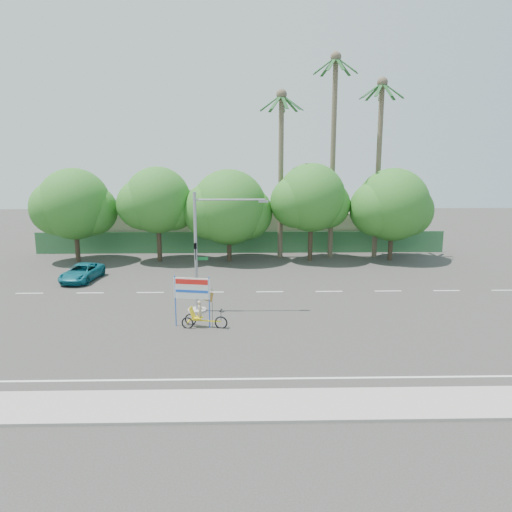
{
  "coord_description": "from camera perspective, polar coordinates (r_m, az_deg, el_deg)",
  "views": [
    {
      "loc": [
        0.31,
        -24.28,
        9.09
      ],
      "look_at": [
        0.95,
        2.96,
        3.5
      ],
      "focal_mm": 35.0,
      "sensor_mm": 36.0,
      "label": 1
    }
  ],
  "objects": [
    {
      "name": "palm_short",
      "position": [
        43.89,
        2.87,
        11.29
      ],
      "size": [
        3.73,
        3.79,
        14.45
      ],
      "color": "#70604C",
      "rests_on": "ground"
    },
    {
      "name": "palm_mid",
      "position": [
        45.31,
        13.89,
        11.66
      ],
      "size": [
        3.73,
        3.79,
        15.45
      ],
      "color": "#70604C",
      "rests_on": "ground"
    },
    {
      "name": "tree_far_left",
      "position": [
        44.86,
        -20.1,
        5.36
      ],
      "size": [
        7.14,
        6.0,
        7.96
      ],
      "color": "#473828",
      "rests_on": "ground"
    },
    {
      "name": "traffic_signal",
      "position": [
        29.03,
        -6.27,
        -0.75
      ],
      "size": [
        4.72,
        1.1,
        7.0
      ],
      "color": "gray",
      "rests_on": "ground"
    },
    {
      "name": "fence",
      "position": [
        46.49,
        -1.71,
        1.57
      ],
      "size": [
        38.0,
        0.08,
        2.0
      ],
      "primitive_type": "cube",
      "color": "#336B3D",
      "rests_on": "ground"
    },
    {
      "name": "tree_right",
      "position": [
        42.83,
        6.26,
        6.37
      ],
      "size": [
        6.9,
        5.8,
        8.36
      ],
      "color": "#473828",
      "rests_on": "ground"
    },
    {
      "name": "sidewalk_near",
      "position": [
        19.06,
        -2.22,
        -16.7
      ],
      "size": [
        50.0,
        2.4,
        0.12
      ],
      "primitive_type": "cube",
      "color": "gray",
      "rests_on": "ground"
    },
    {
      "name": "tree_left",
      "position": [
        43.1,
        -11.23,
        6.01
      ],
      "size": [
        6.66,
        5.6,
        8.07
      ],
      "color": "#473828",
      "rests_on": "ground"
    },
    {
      "name": "building_left",
      "position": [
        51.81,
        -12.84,
        3.44
      ],
      "size": [
        12.0,
        8.0,
        4.0
      ],
      "primitive_type": "cube",
      "color": "beige",
      "rests_on": "ground"
    },
    {
      "name": "trike_billboard",
      "position": [
        26.78,
        -6.72,
        -5.75
      ],
      "size": [
        2.85,
        0.94,
        2.84
      ],
      "rotation": [
        0.0,
        0.0,
        -0.18
      ],
      "color": "black",
      "rests_on": "ground"
    },
    {
      "name": "tree_center",
      "position": [
        42.55,
        -3.19,
        5.34
      ],
      "size": [
        7.62,
        6.4,
        7.85
      ],
      "color": "#473828",
      "rests_on": "ground"
    },
    {
      "name": "pickup_truck",
      "position": [
        38.51,
        -19.28,
        -1.79
      ],
      "size": [
        2.56,
        4.59,
        1.21
      ],
      "primitive_type": "imported",
      "rotation": [
        0.0,
        0.0,
        -0.13
      ],
      "color": "#106476",
      "rests_on": "ground"
    },
    {
      "name": "building_right",
      "position": [
        51.38,
        7.28,
        3.35
      ],
      "size": [
        14.0,
        8.0,
        3.6
      ],
      "primitive_type": "cube",
      "color": "beige",
      "rests_on": "ground"
    },
    {
      "name": "tree_far_right",
      "position": [
        44.35,
        15.29,
        5.44
      ],
      "size": [
        7.38,
        6.2,
        7.94
      ],
      "color": "#473828",
      "rests_on": "ground"
    },
    {
      "name": "palm_tall",
      "position": [
        44.47,
        8.85,
        13.24
      ],
      "size": [
        3.73,
        3.79,
        17.45
      ],
      "color": "#70604C",
      "rests_on": "ground"
    },
    {
      "name": "ground",
      "position": [
        25.93,
        -1.98,
        -8.94
      ],
      "size": [
        120.0,
        120.0,
        0.0
      ],
      "primitive_type": "plane",
      "color": "#33302D",
      "rests_on": "ground"
    }
  ]
}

